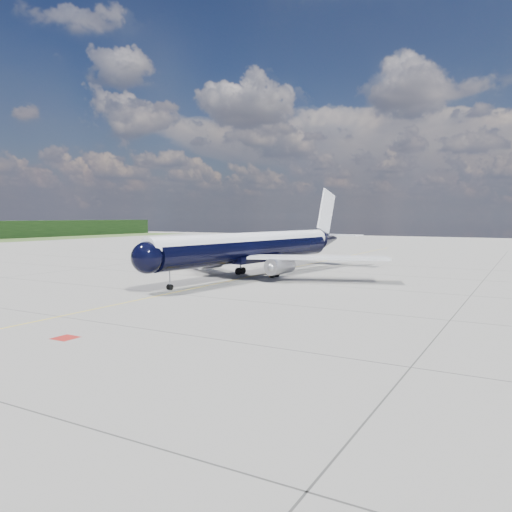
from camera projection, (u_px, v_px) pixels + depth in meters
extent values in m
plane|color=gray|center=(256.00, 275.00, 73.89)|extent=(320.00, 320.00, 0.00)
cube|color=yellow|center=(238.00, 279.00, 69.55)|extent=(0.16, 160.00, 0.01)
cube|color=maroon|center=(65.00, 338.00, 35.81)|extent=(1.60, 1.60, 0.01)
cylinder|color=black|center=(251.00, 249.00, 71.76)|extent=(8.29, 37.05, 3.69)
sphere|color=black|center=(147.00, 258.00, 56.22)|extent=(4.12, 4.12, 3.69)
cone|color=black|center=(327.00, 239.00, 89.98)|extent=(4.51, 7.20, 3.69)
cylinder|color=white|center=(251.00, 242.00, 71.69)|extent=(7.72, 38.87, 2.88)
cube|color=black|center=(146.00, 253.00, 56.03)|extent=(2.46, 1.45, 0.53)
cube|color=white|center=(205.00, 251.00, 79.05)|extent=(18.02, 14.71, 0.31)
cube|color=white|center=(318.00, 258.00, 66.95)|extent=(19.14, 11.15, 0.31)
cube|color=black|center=(251.00, 258.00, 71.87)|extent=(5.26, 10.14, 0.97)
cylinder|color=#B4B4BC|center=(209.00, 261.00, 74.11)|extent=(2.72, 4.70, 2.17)
cylinder|color=#B4B4BC|center=(280.00, 266.00, 66.62)|extent=(2.72, 4.70, 2.17)
sphere|color=gray|center=(200.00, 262.00, 72.48)|extent=(1.19, 1.19, 1.07)
sphere|color=gray|center=(271.00, 267.00, 64.99)|extent=(1.19, 1.19, 1.07)
cube|color=white|center=(210.00, 256.00, 74.21)|extent=(0.60, 3.11, 1.07)
cube|color=white|center=(281.00, 261.00, 66.72)|extent=(0.60, 3.11, 1.07)
cube|color=white|center=(326.00, 211.00, 89.20)|extent=(1.08, 6.15, 8.27)
cube|color=white|center=(327.00, 235.00, 89.92)|extent=(12.91, 4.66, 0.21)
cylinder|color=gray|center=(170.00, 280.00, 59.17)|extent=(0.20, 0.20, 2.04)
cylinder|color=black|center=(169.00, 287.00, 59.35)|extent=(0.26, 0.70, 0.68)
cylinder|color=black|center=(171.00, 287.00, 59.12)|extent=(0.26, 0.70, 0.68)
cylinder|color=gray|center=(240.00, 266.00, 74.99)|extent=(0.28, 0.28, 1.84)
cylinder|color=gray|center=(275.00, 268.00, 71.30)|extent=(0.28, 0.28, 1.84)
cylinder|color=black|center=(238.00, 271.00, 74.63)|extent=(0.57, 1.11, 1.07)
cylinder|color=black|center=(243.00, 271.00, 75.48)|extent=(0.57, 1.11, 1.07)
cylinder|color=black|center=(272.00, 274.00, 70.94)|extent=(0.57, 1.11, 1.07)
cylinder|color=black|center=(277.00, 273.00, 71.79)|extent=(0.57, 1.11, 1.07)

